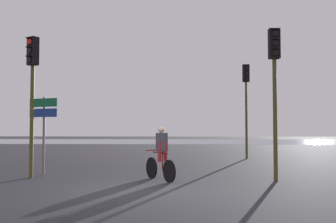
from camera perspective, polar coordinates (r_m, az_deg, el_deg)
name	(u,v)px	position (r m, az deg, el deg)	size (l,w,h in m)	color
ground_plane	(139,191)	(9.54, -4.48, -11.97)	(120.00, 120.00, 0.00)	#28282D
water_strip	(175,141)	(44.10, 1.13, -4.57)	(80.00, 16.00, 0.01)	slate
traffic_light_far_right	(246,93)	(19.66, 11.82, 2.71)	(0.35, 0.36, 4.84)	#4C4719
traffic_light_near_left	(32,80)	(12.61, -19.97, 4.59)	(0.40, 0.42, 4.45)	#4C4719
traffic_light_near_right	(275,75)	(11.61, 15.93, 5.39)	(0.33, 0.34, 4.53)	#4C4719
direction_sign_post	(43,121)	(13.12, -18.45, -1.40)	(1.05, 0.38, 2.60)	slate
cyclist	(161,153)	(11.15, -1.06, -6.36)	(0.98, 1.44, 1.62)	black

